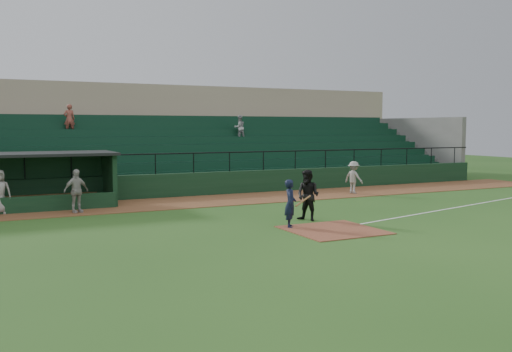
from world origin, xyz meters
name	(u,v)px	position (x,y,z in m)	size (l,w,h in m)	color
ground	(318,226)	(0.00, 0.00, 0.00)	(90.00, 90.00, 0.00)	#28511A
warning_track	(229,200)	(0.00, 8.00, 0.01)	(40.00, 4.00, 0.03)	brown
home_plate_dirt	(333,230)	(0.00, -1.00, 0.01)	(3.00, 3.00, 0.03)	brown
foul_line	(457,207)	(8.00, 1.20, 0.01)	(18.00, 0.09, 0.01)	white
stadium_structure	(174,147)	(0.00, 16.46, 2.30)	(38.00, 13.08, 6.40)	black
dugout	(7,178)	(-9.75, 9.56, 1.33)	(8.90, 3.20, 2.42)	black
batter_at_plate	(290,204)	(-1.06, 0.11, 0.85)	(1.13, 0.74, 1.70)	black
umpire	(308,195)	(0.27, 1.10, 0.96)	(0.94, 0.73, 1.93)	black
runner	(354,177)	(6.90, 7.32, 0.88)	(1.10, 0.63, 1.70)	gray
dugout_player_a	(76,191)	(-7.30, 6.85, 0.92)	(1.05, 0.44, 1.79)	#AAA49F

